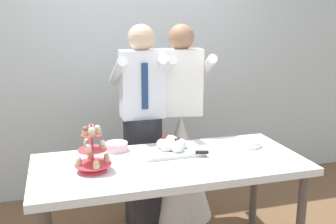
# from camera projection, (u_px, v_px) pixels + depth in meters

# --- Properties ---
(rear_wall) EXTENTS (5.20, 0.10, 2.90)m
(rear_wall) POSITION_uv_depth(u_px,v_px,m) (129.00, 45.00, 3.74)
(rear_wall) COLOR silver
(rear_wall) RESTS_ON ground_plane
(dessert_table) EXTENTS (1.80, 0.80, 0.78)m
(dessert_table) POSITION_uv_depth(u_px,v_px,m) (170.00, 171.00, 2.61)
(dessert_table) COLOR silver
(dessert_table) RESTS_ON ground_plane
(cupcake_stand) EXTENTS (0.23, 0.23, 0.31)m
(cupcake_stand) POSITION_uv_depth(u_px,v_px,m) (93.00, 152.00, 2.40)
(cupcake_stand) COLOR #D83F4C
(cupcake_stand) RESTS_ON dessert_table
(main_cake_tray) EXTENTS (0.43, 0.33, 0.13)m
(main_cake_tray) POSITION_uv_depth(u_px,v_px,m) (172.00, 147.00, 2.75)
(main_cake_tray) COLOR silver
(main_cake_tray) RESTS_ON dessert_table
(plate_stack) EXTENTS (0.21, 0.22, 0.04)m
(plate_stack) POSITION_uv_depth(u_px,v_px,m) (247.00, 143.00, 2.89)
(plate_stack) COLOR white
(plate_stack) RESTS_ON dessert_table
(round_cake) EXTENTS (0.24, 0.24, 0.07)m
(round_cake) POSITION_uv_depth(u_px,v_px,m) (116.00, 148.00, 2.76)
(round_cake) COLOR white
(round_cake) RESTS_ON dessert_table
(person_groom) EXTENTS (0.46, 0.49, 1.66)m
(person_groom) POSITION_uv_depth(u_px,v_px,m) (143.00, 137.00, 3.20)
(person_groom) COLOR #232328
(person_groom) RESTS_ON ground_plane
(person_bride) EXTENTS (0.57, 0.56, 1.66)m
(person_bride) POSITION_uv_depth(u_px,v_px,m) (180.00, 152.00, 3.34)
(person_bride) COLOR white
(person_bride) RESTS_ON ground_plane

